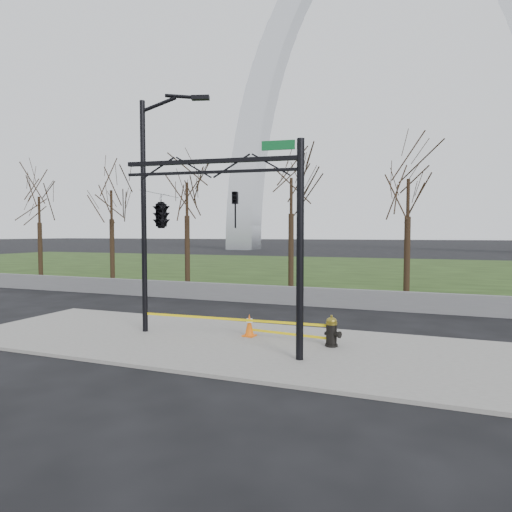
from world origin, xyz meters
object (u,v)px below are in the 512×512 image
at_px(street_light, 150,199).
at_px(fire_hydrant, 332,332).
at_px(traffic_cone, 249,325).
at_px(traffic_signal_mast, 186,211).

bearing_deg(street_light, fire_hydrant, -14.36).
distance_m(fire_hydrant, traffic_cone, 2.82).
height_order(fire_hydrant, street_light, street_light).
relative_size(street_light, traffic_signal_mast, 1.37).
bearing_deg(fire_hydrant, traffic_cone, -163.90).
bearing_deg(street_light, traffic_signal_mast, -53.23).
height_order(fire_hydrant, traffic_signal_mast, traffic_signal_mast).
distance_m(traffic_cone, traffic_signal_mast, 4.49).
bearing_deg(traffic_cone, street_light, -171.11).
distance_m(traffic_cone, street_light, 5.48).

